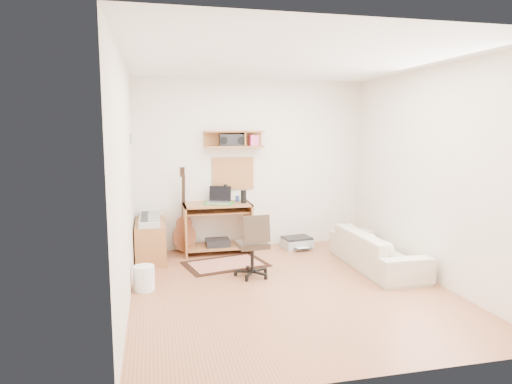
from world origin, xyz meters
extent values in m
cube|color=#A96A46|center=(0.00, 0.00, -0.01)|extent=(3.60, 4.00, 0.01)
cube|color=white|center=(0.00, 0.00, 2.60)|extent=(3.60, 4.00, 0.01)
cube|color=silver|center=(0.00, 2.00, 1.30)|extent=(3.60, 0.01, 2.60)
cube|color=silver|center=(-1.80, 0.00, 1.30)|extent=(0.01, 4.00, 2.60)
cube|color=silver|center=(1.80, 0.00, 1.30)|extent=(0.01, 4.00, 2.60)
cube|color=#A56A3A|center=(-0.30, 1.88, 1.70)|extent=(0.90, 0.25, 0.26)
cube|color=tan|center=(-0.30, 1.98, 1.17)|extent=(0.64, 0.03, 0.49)
cube|color=#4C8CBF|center=(-1.79, 1.50, 1.72)|extent=(0.02, 0.20, 0.15)
cylinder|color=black|center=(-0.20, 1.68, 0.85)|extent=(0.09, 0.09, 0.19)
cylinder|color=#2D4587|center=(-0.26, 1.83, 0.79)|extent=(0.06, 0.06, 0.09)
cube|color=black|center=(-0.34, 1.87, 1.68)|extent=(0.37, 0.17, 0.19)
cube|color=beige|center=(-0.58, 1.07, 0.01)|extent=(1.22, 0.95, 0.01)
cube|color=#A56A3A|center=(-1.58, 1.55, 0.28)|extent=(0.40, 0.90, 0.55)
cube|color=#B2B5BA|center=(-1.58, 1.55, 0.59)|extent=(0.28, 0.90, 0.08)
cylinder|color=white|center=(-1.65, 0.30, 0.14)|extent=(0.25, 0.25, 0.29)
cube|color=#A5A8AA|center=(0.65, 1.69, 0.08)|extent=(0.48, 0.40, 0.17)
imported|color=#C3B89A|center=(1.38, 0.48, 0.33)|extent=(0.49, 1.69, 0.66)
camera|label=1|loc=(-1.51, -4.89, 1.86)|focal=31.72mm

